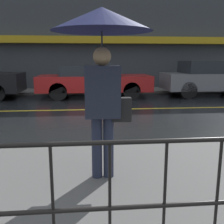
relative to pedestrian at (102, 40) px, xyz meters
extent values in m
plane|color=black|center=(-0.45, 5.29, -1.85)|extent=(80.00, 80.00, 0.00)
cube|color=#60605E|center=(-0.45, -0.09, -1.79)|extent=(28.00, 3.18, 0.12)
cube|color=#60605E|center=(-0.45, 10.04, -1.79)|extent=(28.00, 1.93, 0.12)
cube|color=gold|center=(-0.45, 5.29, -1.85)|extent=(25.20, 0.12, 0.01)
cube|color=#383D42|center=(-0.45, 11.15, 1.55)|extent=(28.00, 0.30, 6.80)
cube|color=#B79319|center=(-0.45, 10.73, 0.75)|extent=(16.80, 0.55, 0.35)
cylinder|color=black|center=(-0.45, -1.43, -0.80)|extent=(12.00, 0.04, 0.04)
cylinder|color=black|center=(-0.45, -1.43, -1.31)|extent=(12.00, 0.04, 0.04)
cylinder|color=black|center=(-0.45, -1.43, -1.26)|extent=(0.02, 0.02, 0.93)
cylinder|color=black|center=(-0.04, -1.43, -1.26)|extent=(0.02, 0.02, 0.93)
cylinder|color=black|center=(0.38, -1.43, -1.26)|extent=(0.02, 0.02, 0.93)
cylinder|color=black|center=(0.79, -1.43, -1.26)|extent=(0.02, 0.02, 0.93)
cylinder|color=#23283D|center=(-0.08, 0.00, -1.33)|extent=(0.13, 0.13, 0.80)
cylinder|color=#23283D|center=(0.07, 0.00, -1.33)|extent=(0.13, 0.13, 0.80)
cube|color=#232838|center=(0.00, 0.00, -0.62)|extent=(0.43, 0.26, 0.63)
sphere|color=#9F7F57|center=(0.00, 0.00, -0.19)|extent=(0.22, 0.22, 0.22)
cylinder|color=#262628|center=(0.00, 0.00, -0.26)|extent=(0.02, 0.02, 0.71)
cone|color=#191E4C|center=(0.00, 0.00, 0.23)|extent=(1.20, 1.20, 0.27)
cube|color=black|center=(0.23, 0.00, -0.84)|extent=(0.24, 0.12, 0.30)
cylinder|color=black|center=(-3.72, 8.91, -1.51)|extent=(0.69, 0.22, 0.69)
cube|color=maroon|center=(0.13, 8.16, -1.22)|extent=(4.76, 1.92, 0.64)
cube|color=#1E2328|center=(-0.06, 8.16, -0.69)|extent=(2.48, 1.77, 0.41)
cylinder|color=black|center=(1.61, 9.01, -1.49)|extent=(0.72, 0.22, 0.72)
cylinder|color=black|center=(1.61, 7.31, -1.49)|extent=(0.72, 0.22, 0.72)
cylinder|color=black|center=(-1.34, 9.01, -1.49)|extent=(0.72, 0.22, 0.72)
cylinder|color=black|center=(-1.34, 7.31, -1.49)|extent=(0.72, 0.22, 0.72)
cube|color=slate|center=(5.33, 8.16, -1.19)|extent=(4.20, 1.80, 0.72)
cube|color=#1E2328|center=(5.16, 8.16, -0.56)|extent=(2.18, 1.66, 0.53)
cylinder|color=black|center=(4.03, 8.95, -1.49)|extent=(0.71, 0.22, 0.71)
cylinder|color=black|center=(4.03, 7.37, -1.49)|extent=(0.71, 0.22, 0.71)
camera|label=1|loc=(-0.19, -3.19, -0.23)|focal=42.00mm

